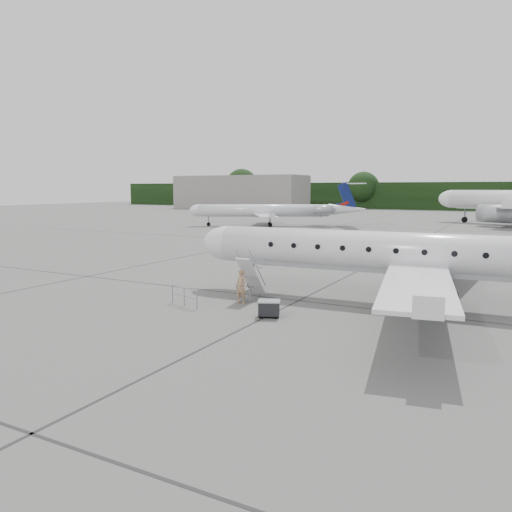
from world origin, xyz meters
The scene contains 9 objects.
ground centered at (0.00, 0.00, 0.00)m, with size 320.00×320.00×0.00m, color slate.
treeline centered at (0.00, 130.00, 4.00)m, with size 260.00×4.00×8.00m, color black.
terminal_building centered at (-70.00, 110.00, 5.00)m, with size 40.00×14.00×10.00m, color gray.
main_regional_jet centered at (1.85, 5.10, 3.94)m, with size 30.77×22.15×7.89m, color silver, non-canonical shape.
airstair centered at (-7.41, 2.33, 1.24)m, with size 0.85×2.23×2.47m, color silver, non-canonical shape.
passenger centered at (-7.35, 1.07, 0.94)m, with size 0.68×0.45×1.88m, color #9B7654.
safety_railing centered at (-9.74, -0.91, 0.50)m, with size 2.20×0.08×1.00m, color gray, non-canonical shape.
baggage_cart centered at (-4.68, -0.84, 0.44)m, with size 1.03×0.83×0.89m, color black, non-canonical shape.
bg_regional_left centered at (-31.89, 51.52, 3.61)m, with size 27.55×19.84×7.23m, color silver, non-canonical shape.
Camera 1 is at (6.03, -22.24, 6.30)m, focal length 35.00 mm.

